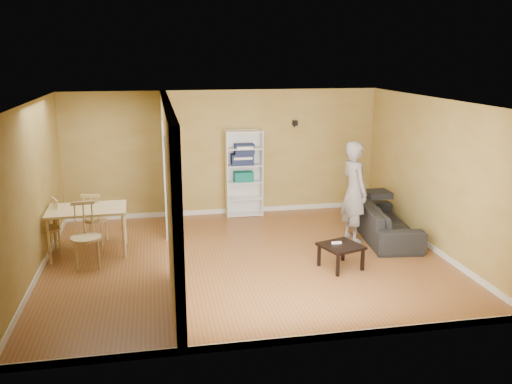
{
  "coord_description": "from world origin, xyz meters",
  "views": [
    {
      "loc": [
        -1.4,
        -8.28,
        3.31
      ],
      "look_at": [
        0.2,
        0.2,
        1.1
      ],
      "focal_mm": 38.0,
      "sensor_mm": 36.0,
      "label": 1
    }
  ],
  "objects_px": {
    "coffee_table": "(341,248)",
    "bookshelf": "(244,173)",
    "chair_left": "(47,227)",
    "dining_table": "(87,213)",
    "person": "(355,183)",
    "chair_far": "(95,218)",
    "sofa": "(385,217)",
    "chair_near": "(86,236)"
  },
  "relations": [
    {
      "from": "coffee_table",
      "to": "bookshelf",
      "type": "bearing_deg",
      "value": 107.55
    },
    {
      "from": "chair_left",
      "to": "dining_table",
      "type": "bearing_deg",
      "value": 60.53
    },
    {
      "from": "person",
      "to": "chair_far",
      "type": "height_order",
      "value": "person"
    },
    {
      "from": "sofa",
      "to": "bookshelf",
      "type": "relative_size",
      "value": 1.18
    },
    {
      "from": "sofa",
      "to": "chair_left",
      "type": "bearing_deg",
      "value": 94.45
    },
    {
      "from": "coffee_table",
      "to": "dining_table",
      "type": "xyz_separation_m",
      "value": [
        -3.98,
        1.42,
        0.39
      ]
    },
    {
      "from": "bookshelf",
      "to": "chair_near",
      "type": "height_order",
      "value": "bookshelf"
    },
    {
      "from": "bookshelf",
      "to": "chair_far",
      "type": "bearing_deg",
      "value": -156.29
    },
    {
      "from": "chair_left",
      "to": "chair_far",
      "type": "distance_m",
      "value": 0.87
    },
    {
      "from": "dining_table",
      "to": "chair_left",
      "type": "relative_size",
      "value": 1.33
    },
    {
      "from": "sofa",
      "to": "coffee_table",
      "type": "relative_size",
      "value": 3.62
    },
    {
      "from": "person",
      "to": "bookshelf",
      "type": "height_order",
      "value": "person"
    },
    {
      "from": "coffee_table",
      "to": "dining_table",
      "type": "height_order",
      "value": "dining_table"
    },
    {
      "from": "coffee_table",
      "to": "dining_table",
      "type": "distance_m",
      "value": 4.24
    },
    {
      "from": "sofa",
      "to": "dining_table",
      "type": "xyz_separation_m",
      "value": [
        -5.27,
        0.15,
        0.32
      ]
    },
    {
      "from": "chair_near",
      "to": "chair_left",
      "type": "bearing_deg",
      "value": 125.86
    },
    {
      "from": "dining_table",
      "to": "chair_near",
      "type": "xyz_separation_m",
      "value": [
        0.03,
        -0.63,
        -0.2
      ]
    },
    {
      "from": "coffee_table",
      "to": "chair_left",
      "type": "bearing_deg",
      "value": 162.29
    },
    {
      "from": "coffee_table",
      "to": "chair_far",
      "type": "xyz_separation_m",
      "value": [
        -3.92,
        1.94,
        0.14
      ]
    },
    {
      "from": "coffee_table",
      "to": "dining_table",
      "type": "relative_size",
      "value": 0.45
    },
    {
      "from": "bookshelf",
      "to": "chair_far",
      "type": "relative_size",
      "value": 1.89
    },
    {
      "from": "sofa",
      "to": "chair_left",
      "type": "relative_size",
      "value": 2.19
    },
    {
      "from": "bookshelf",
      "to": "sofa",
      "type": "bearing_deg",
      "value": -40.22
    },
    {
      "from": "bookshelf",
      "to": "chair_left",
      "type": "height_order",
      "value": "bookshelf"
    },
    {
      "from": "chair_near",
      "to": "bookshelf",
      "type": "bearing_deg",
      "value": 30.31
    },
    {
      "from": "sofa",
      "to": "chair_near",
      "type": "relative_size",
      "value": 2.02
    },
    {
      "from": "person",
      "to": "chair_far",
      "type": "bearing_deg",
      "value": 71.96
    },
    {
      "from": "person",
      "to": "chair_left",
      "type": "relative_size",
      "value": 2.23
    },
    {
      "from": "person",
      "to": "chair_left",
      "type": "distance_m",
      "value": 5.36
    },
    {
      "from": "bookshelf",
      "to": "dining_table",
      "type": "bearing_deg",
      "value": -148.67
    },
    {
      "from": "person",
      "to": "chair_near",
      "type": "bearing_deg",
      "value": 86.35
    },
    {
      "from": "person",
      "to": "chair_left",
      "type": "bearing_deg",
      "value": 78.0
    },
    {
      "from": "sofa",
      "to": "chair_far",
      "type": "bearing_deg",
      "value": 89.18
    },
    {
      "from": "dining_table",
      "to": "chair_far",
      "type": "relative_size",
      "value": 1.35
    },
    {
      "from": "bookshelf",
      "to": "coffee_table",
      "type": "relative_size",
      "value": 3.08
    },
    {
      "from": "chair_left",
      "to": "sofa",
      "type": "bearing_deg",
      "value": 64.45
    },
    {
      "from": "dining_table",
      "to": "chair_far",
      "type": "distance_m",
      "value": 0.59
    },
    {
      "from": "bookshelf",
      "to": "person",
      "type": "bearing_deg",
      "value": -49.51
    },
    {
      "from": "person",
      "to": "chair_near",
      "type": "height_order",
      "value": "person"
    },
    {
      "from": "sofa",
      "to": "coffee_table",
      "type": "height_order",
      "value": "sofa"
    },
    {
      "from": "dining_table",
      "to": "person",
      "type": "bearing_deg",
      "value": -2.06
    },
    {
      "from": "sofa",
      "to": "chair_far",
      "type": "relative_size",
      "value": 2.22
    }
  ]
}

